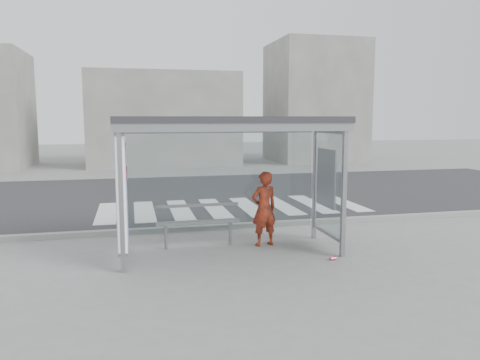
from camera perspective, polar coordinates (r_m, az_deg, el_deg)
name	(u,v)px	position (r m, az deg, el deg)	size (l,w,h in m)	color
ground	(231,253)	(9.14, -1.16, -8.89)	(80.00, 80.00, 0.00)	slate
road	(187,195)	(15.89, -6.45, -1.82)	(30.00, 10.00, 0.01)	#28282B
curb	(213,227)	(10.98, -3.30, -5.76)	(30.00, 0.18, 0.12)	gray
crosswalk	(232,207)	(13.62, -1.00, -3.37)	(7.55, 3.00, 0.00)	silver
bus_shelter	(210,151)	(8.78, -3.65, 3.59)	(4.25, 1.65, 2.62)	gray
building_center	(163,119)	(26.63, -9.37, 7.31)	(8.00, 5.00, 5.00)	slate
building_right	(314,102)	(28.71, 9.06, 9.33)	(5.00, 5.00, 7.00)	slate
person	(264,209)	(9.52, 2.95, -3.51)	(0.56, 0.37, 1.53)	#CA4113
bench	(198,222)	(9.48, -5.11, -5.09)	(1.68, 0.21, 0.87)	slate
soda_can	(333,258)	(8.86, 11.25, -9.36)	(0.07, 0.07, 0.12)	#E64387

